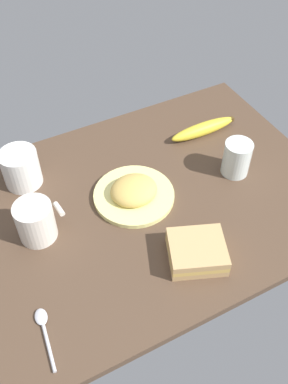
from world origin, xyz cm
name	(u,v)px	position (x,y,z in cm)	size (l,w,h in cm)	color
tabletop	(144,203)	(0.00, 0.00, 1.00)	(90.00, 64.00, 2.00)	#4C3828
plate_of_food	(134,193)	(1.60, -2.09, 3.57)	(19.20, 19.20, 4.73)	#EAE58C
coffee_mug_black	(36,221)	(25.10, -1.83, 6.78)	(10.49, 8.24, 9.28)	silver
coffee_mug_milky	(21,168)	(23.19, -19.09, 6.79)	(9.25, 11.37, 9.30)	white
sandwich_main	(197,252)	(-2.33, 19.33, 4.20)	(14.69, 14.04, 4.40)	tan
glass_of_milk	(236,159)	(-24.62, 1.75, 6.15)	(6.80, 6.80, 9.03)	silver
banana	(203,129)	(-25.44, -14.12, 3.78)	(19.58, 3.66, 3.57)	yellow
spoon	(44,329)	(31.33, 19.87, 2.38)	(2.90, 12.97, 0.80)	silver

